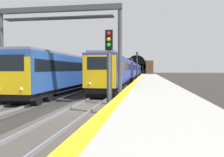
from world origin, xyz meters
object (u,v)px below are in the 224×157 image
object	(u,v)px
train_adjacent_platform	(103,71)
catenary_mast_near	(97,65)
railway_signal_mid	(137,64)
railway_signal_far	(143,69)
overhead_signal_gantry	(58,30)
train_main_approaching	(132,70)
railway_signal_near	(109,64)

from	to	relation	value
train_adjacent_platform	catenary_mast_near	size ratio (longest dim) A/B	7.68
railway_signal_mid	railway_signal_far	distance (m)	63.20
train_adjacent_platform	railway_signal_mid	size ratio (longest dim) A/B	10.00
train_adjacent_platform	overhead_signal_gantry	bearing A→B (deg)	4.78
railway_signal_mid	catenary_mast_near	world-z (taller)	catenary_mast_near
train_adjacent_platform	overhead_signal_gantry	world-z (taller)	overhead_signal_gantry
railway_signal_mid	catenary_mast_near	xyz separation A→B (m)	(22.34, 13.37, 0.41)
train_adjacent_platform	overhead_signal_gantry	distance (m)	28.27
train_main_approaching	railway_signal_far	xyz separation A→B (m)	(49.34, -1.89, 0.31)
train_main_approaching	overhead_signal_gantry	xyz separation A→B (m)	(-44.33, 2.25, 2.90)
railway_signal_mid	railway_signal_far	world-z (taller)	railway_signal_mid
railway_signal_near	railway_signal_mid	distance (m)	33.68
train_adjacent_platform	railway_signal_near	world-z (taller)	train_adjacent_platform
railway_signal_near	railway_signal_far	world-z (taller)	railway_signal_near
train_main_approaching	railway_signal_mid	size ratio (longest dim) A/B	14.16
overhead_signal_gantry	railway_signal_far	bearing A→B (deg)	-2.53
overhead_signal_gantry	catenary_mast_near	world-z (taller)	catenary_mast_near
railway_signal_mid	railway_signal_far	xyz separation A→B (m)	(63.19, 0.00, -0.95)
railway_signal_far	catenary_mast_near	distance (m)	43.01
catenary_mast_near	railway_signal_far	bearing A→B (deg)	-18.12
railway_signal_near	railway_signal_far	xyz separation A→B (m)	(96.87, -0.00, -0.17)
train_main_approaching	train_adjacent_platform	xyz separation A→B (m)	(-16.31, 4.51, -0.05)
railway_signal_mid	overhead_signal_gantry	distance (m)	30.81
catenary_mast_near	train_adjacent_platform	bearing A→B (deg)	-164.31
train_adjacent_platform	railway_signal_far	world-z (taller)	train_adjacent_platform
train_adjacent_platform	overhead_signal_gantry	xyz separation A→B (m)	(-28.02, -2.25, 2.95)
train_main_approaching	railway_signal_mid	distance (m)	14.03
railway_signal_near	catenary_mast_near	world-z (taller)	catenary_mast_near
train_main_approaching	railway_signal_far	bearing A→B (deg)	176.68
overhead_signal_gantry	train_adjacent_platform	bearing A→B (deg)	4.60
railway_signal_near	catenary_mast_near	distance (m)	57.60
train_main_approaching	railway_signal_near	distance (m)	47.56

